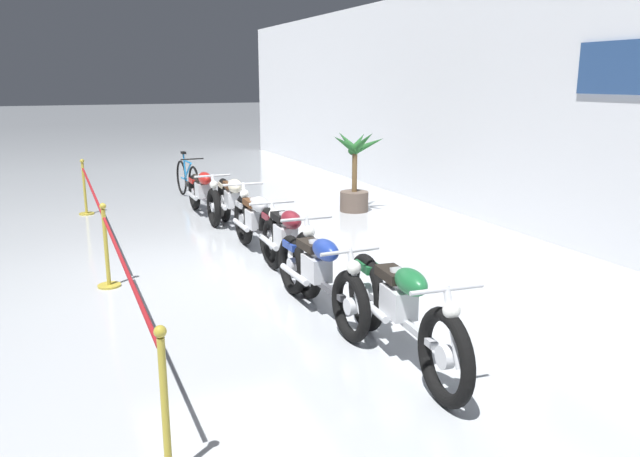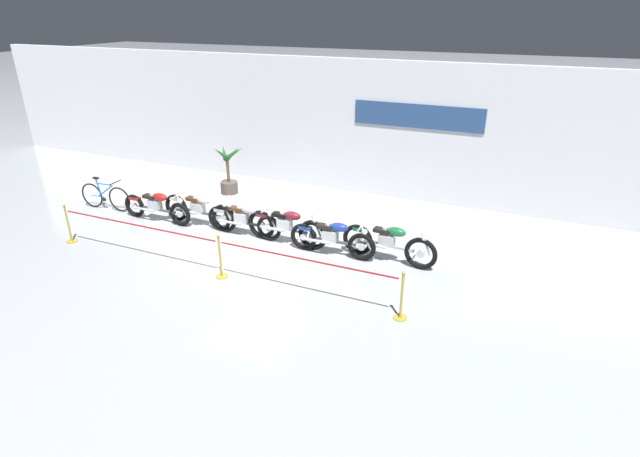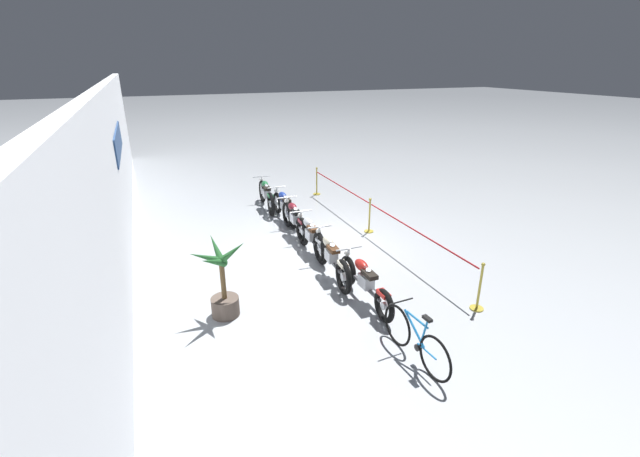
% 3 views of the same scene
% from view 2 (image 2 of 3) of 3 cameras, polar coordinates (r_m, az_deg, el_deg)
% --- Properties ---
extents(ground_plane, '(120.00, 120.00, 0.00)m').
position_cam_2_polar(ground_plane, '(12.82, -7.74, -2.24)').
color(ground_plane, '#B2B7BC').
extents(back_wall, '(28.00, 0.29, 4.20)m').
position_cam_2_polar(back_wall, '(16.47, 1.12, 11.71)').
color(back_wall, white).
rests_on(back_wall, ground).
extents(motorcycle_red_0, '(2.30, 0.62, 0.92)m').
position_cam_2_polar(motorcycle_red_0, '(14.85, -18.17, 2.41)').
color(motorcycle_red_0, black).
rests_on(motorcycle_red_0, ground).
extents(motorcycle_cream_1, '(2.47, 0.62, 0.97)m').
position_cam_2_polar(motorcycle_cream_1, '(14.19, -13.60, 2.09)').
color(motorcycle_cream_1, black).
rests_on(motorcycle_cream_1, ground).
extents(motorcycle_silver_2, '(2.25, 0.62, 0.93)m').
position_cam_2_polar(motorcycle_silver_2, '(13.37, -8.71, 1.03)').
color(motorcycle_silver_2, black).
rests_on(motorcycle_silver_2, ground).
extents(motorcycle_maroon_3, '(2.30, 0.62, 0.97)m').
position_cam_2_polar(motorcycle_maroon_3, '(12.77, -3.83, 0.22)').
color(motorcycle_maroon_3, black).
rests_on(motorcycle_maroon_3, ground).
extents(motorcycle_blue_4, '(2.24, 0.62, 0.93)m').
position_cam_2_polar(motorcycle_blue_4, '(12.18, 1.42, -1.08)').
color(motorcycle_blue_4, black).
rests_on(motorcycle_blue_4, ground).
extents(motorcycle_green_5, '(2.39, 0.62, 0.97)m').
position_cam_2_polar(motorcycle_green_5, '(11.97, 7.87, -1.65)').
color(motorcycle_green_5, black).
rests_on(motorcycle_green_5, ground).
extents(bicycle, '(1.78, 0.48, 0.99)m').
position_cam_2_polar(bicycle, '(16.32, -23.32, 3.37)').
color(bicycle, black).
rests_on(bicycle, ground).
extents(potted_palm_left_of_row, '(1.09, 1.10, 1.62)m').
position_cam_2_polar(potted_palm_left_of_row, '(16.55, -10.41, 6.17)').
color(potted_palm_left_of_row, brown).
rests_on(potted_palm_left_of_row, ground).
extents(stanchion_far_left, '(8.86, 0.28, 1.05)m').
position_cam_2_polar(stanchion_far_left, '(12.22, -17.60, -0.87)').
color(stanchion_far_left, gold).
rests_on(stanchion_far_left, ground).
extents(stanchion_mid_left, '(0.28, 0.28, 1.05)m').
position_cam_2_polar(stanchion_mid_left, '(11.47, -11.29, -3.86)').
color(stanchion_mid_left, gold).
rests_on(stanchion_mid_left, ground).
extents(stanchion_mid_right, '(0.28, 0.28, 1.05)m').
position_cam_2_polar(stanchion_mid_right, '(9.95, 9.27, -8.38)').
color(stanchion_mid_right, gold).
rests_on(stanchion_mid_right, ground).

